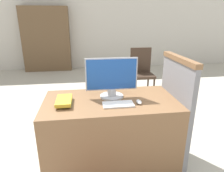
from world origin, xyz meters
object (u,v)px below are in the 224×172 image
(keyboard, at_px, (118,104))
(mouse, at_px, (139,102))
(monitor, at_px, (112,79))
(far_chair, at_px, (142,70))
(book_stack, at_px, (64,101))

(keyboard, bearing_deg, mouse, 3.59)
(monitor, xyz_separation_m, far_chair, (0.90, 1.94, -0.42))
(far_chair, bearing_deg, mouse, -48.75)
(mouse, height_order, far_chair, far_chair)
(keyboard, distance_m, book_stack, 0.53)
(book_stack, bearing_deg, far_chair, 55.98)
(mouse, distance_m, far_chair, 2.25)
(monitor, xyz_separation_m, mouse, (0.25, -0.21, -0.19))
(monitor, distance_m, mouse, 0.37)
(keyboard, height_order, book_stack, book_stack)
(monitor, height_order, mouse, monitor)
(keyboard, distance_m, mouse, 0.21)
(mouse, xyz_separation_m, far_chair, (0.65, 2.14, -0.23))
(keyboard, distance_m, far_chair, 2.33)
(keyboard, bearing_deg, monitor, 98.90)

